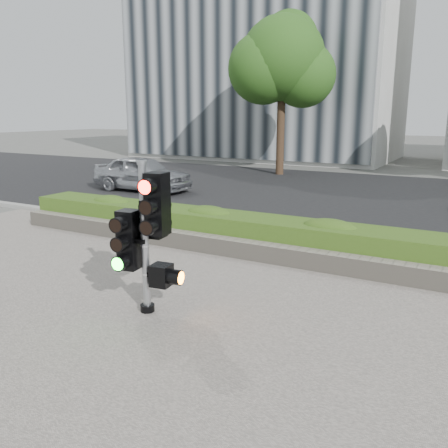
# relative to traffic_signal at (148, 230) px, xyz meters

# --- Properties ---
(ground) EXTENTS (120.00, 120.00, 0.00)m
(ground) POSITION_rel_traffic_signal_xyz_m (0.01, 1.08, -1.22)
(ground) COLOR #51514C
(ground) RESTS_ON ground
(sidewalk) EXTENTS (16.00, 11.00, 0.03)m
(sidewalk) POSITION_rel_traffic_signal_xyz_m (0.01, -1.42, -1.21)
(sidewalk) COLOR #9E9389
(sidewalk) RESTS_ON ground
(road) EXTENTS (60.00, 13.00, 0.02)m
(road) POSITION_rel_traffic_signal_xyz_m (0.01, 11.08, -1.21)
(road) COLOR black
(road) RESTS_ON ground
(curb) EXTENTS (60.00, 0.25, 0.12)m
(curb) POSITION_rel_traffic_signal_xyz_m (0.01, 4.23, -1.16)
(curb) COLOR gray
(curb) RESTS_ON ground
(stone_wall) EXTENTS (12.00, 0.32, 0.34)m
(stone_wall) POSITION_rel_traffic_signal_xyz_m (0.01, 2.98, -1.02)
(stone_wall) COLOR gray
(stone_wall) RESTS_ON sidewalk
(hedge) EXTENTS (12.00, 1.00, 0.68)m
(hedge) POSITION_rel_traffic_signal_xyz_m (0.01, 3.63, -0.85)
(hedge) COLOR olive
(hedge) RESTS_ON sidewalk
(building_left) EXTENTS (16.00, 9.00, 15.00)m
(building_left) POSITION_rel_traffic_signal_xyz_m (-8.99, 24.08, 6.28)
(building_left) COLOR #B7B7B2
(building_left) RESTS_ON ground
(tree_left) EXTENTS (4.61, 4.03, 7.34)m
(tree_left) POSITION_rel_traffic_signal_xyz_m (-4.51, 15.64, 3.82)
(tree_left) COLOR black
(tree_left) RESTS_ON ground
(traffic_signal) EXTENTS (0.77, 0.60, 2.16)m
(traffic_signal) POSITION_rel_traffic_signal_xyz_m (0.00, 0.00, 0.00)
(traffic_signal) COLOR black
(traffic_signal) RESTS_ON sidewalk
(car_silver) EXTENTS (3.78, 1.55, 1.28)m
(car_silver) POSITION_rel_traffic_signal_xyz_m (-7.01, 8.60, -0.56)
(car_silver) COLOR #AFB1B6
(car_silver) RESTS_ON road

